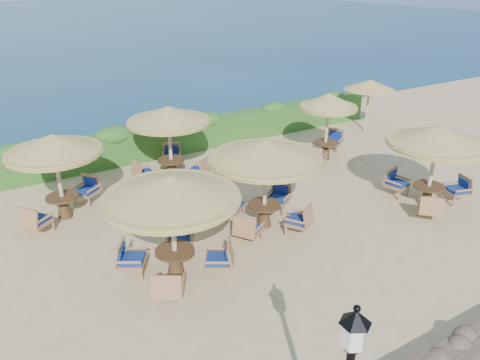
# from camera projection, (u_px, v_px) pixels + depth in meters

# --- Properties ---
(ground) EXTENTS (120.00, 120.00, 0.00)m
(ground) POSITION_uv_depth(u_px,v_px,m) (303.00, 217.00, 14.27)
(ground) COLOR tan
(ground) RESTS_ON ground
(sea) EXTENTS (160.00, 160.00, 0.00)m
(sea) POSITION_uv_depth(u_px,v_px,m) (7.00, 23.00, 68.93)
(sea) COLOR navy
(sea) RESTS_ON ground
(hedge) EXTENTS (18.00, 0.90, 1.20)m
(hedge) POSITION_uv_depth(u_px,v_px,m) (197.00, 134.00, 19.65)
(hedge) COLOR #23501A
(hedge) RESTS_ON ground
(extra_parasol) EXTENTS (2.30, 2.30, 2.41)m
(extra_parasol) POSITION_uv_depth(u_px,v_px,m) (370.00, 85.00, 21.14)
(extra_parasol) COLOR #C8B28D
(extra_parasol) RESTS_ON ground
(cafe_set_0) EXTENTS (3.26, 3.26, 2.65)m
(cafe_set_0) POSITION_uv_depth(u_px,v_px,m) (172.00, 205.00, 10.79)
(cafe_set_0) COLOR #C8B28D
(cafe_set_0) RESTS_ON ground
(cafe_set_1) EXTENTS (3.22, 3.22, 2.65)m
(cafe_set_1) POSITION_uv_depth(u_px,v_px,m) (265.00, 165.00, 13.03)
(cafe_set_1) COLOR #C8B28D
(cafe_set_1) RESTS_ON ground
(cafe_set_2) EXTENTS (3.04, 3.04, 2.65)m
(cafe_set_2) POSITION_uv_depth(u_px,v_px,m) (436.00, 148.00, 14.19)
(cafe_set_2) COLOR #C8B28D
(cafe_set_2) RESTS_ON ground
(cafe_set_3) EXTENTS (2.77, 2.77, 2.65)m
(cafe_set_3) POSITION_uv_depth(u_px,v_px,m) (55.00, 156.00, 13.47)
(cafe_set_3) COLOR #C8B28D
(cafe_set_3) RESTS_ON ground
(cafe_set_4) EXTENTS (2.91, 2.91, 2.65)m
(cafe_set_4) POSITION_uv_depth(u_px,v_px,m) (169.00, 126.00, 16.25)
(cafe_set_4) COLOR #C8B28D
(cafe_set_4) RESTS_ON ground
(cafe_set_5) EXTENTS (2.77, 2.24, 2.65)m
(cafe_set_5) POSITION_uv_depth(u_px,v_px,m) (328.00, 113.00, 17.98)
(cafe_set_5) COLOR #C8B28D
(cafe_set_5) RESTS_ON ground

